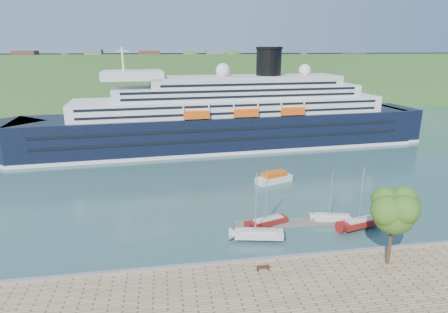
% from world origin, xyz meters
% --- Properties ---
extents(ground, '(400.00, 400.00, 0.00)m').
position_xyz_m(ground, '(0.00, 0.00, 0.00)').
color(ground, '#2D504E').
rests_on(ground, ground).
extents(far_hillside, '(400.00, 50.00, 24.00)m').
position_xyz_m(far_hillside, '(0.00, 145.00, 12.00)').
color(far_hillside, '#2E5321').
rests_on(far_hillside, ground).
extents(quay_coping, '(220.00, 0.50, 0.30)m').
position_xyz_m(quay_coping, '(0.00, -0.20, 1.15)').
color(quay_coping, slate).
rests_on(quay_coping, promenade).
extents(cruise_ship, '(121.54, 25.29, 27.10)m').
position_xyz_m(cruise_ship, '(1.07, 59.34, 13.55)').
color(cruise_ship, black).
rests_on(cruise_ship, ground).
extents(park_bench, '(1.53, 0.63, 0.98)m').
position_xyz_m(park_bench, '(-3.97, -2.47, 1.49)').
color(park_bench, '#4D2816').
rests_on(park_bench, promenade).
extents(promenade_tree, '(6.58, 6.58, 10.90)m').
position_xyz_m(promenade_tree, '(11.71, -3.35, 6.45)').
color(promenade_tree, '#315A17').
rests_on(promenade_tree, promenade).
extents(floating_pontoon, '(19.23, 3.58, 0.42)m').
position_xyz_m(floating_pontoon, '(4.74, 10.77, 0.21)').
color(floating_pontoon, slate).
rests_on(floating_pontoon, ground).
extents(sailboat_white_near, '(7.90, 3.62, 9.85)m').
position_xyz_m(sailboat_white_near, '(-2.13, 6.46, 4.93)').
color(sailboat_white_near, silver).
rests_on(sailboat_white_near, ground).
extents(sailboat_red, '(7.07, 3.92, 8.81)m').
position_xyz_m(sailboat_red, '(0.36, 10.41, 4.41)').
color(sailboat_red, maroon).
rests_on(sailboat_red, ground).
extents(sailboat_white_far, '(6.50, 3.17, 8.09)m').
position_xyz_m(sailboat_white_far, '(10.76, 10.33, 4.05)').
color(sailboat_white_far, silver).
rests_on(sailboat_white_far, ground).
extents(tender_launch, '(8.27, 5.24, 2.16)m').
position_xyz_m(tender_launch, '(7.03, 29.78, 1.08)').
color(tender_launch, '#ED540D').
rests_on(tender_launch, ground).
extents(sailboat_extra, '(7.61, 3.65, 9.47)m').
position_xyz_m(sailboat_extra, '(14.17, 7.56, 4.74)').
color(sailboat_extra, maroon).
rests_on(sailboat_extra, ground).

